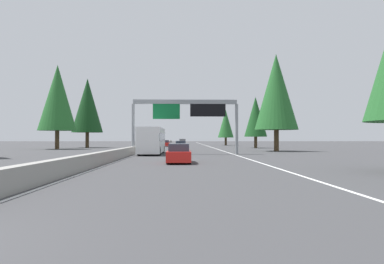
{
  "coord_description": "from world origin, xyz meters",
  "views": [
    {
      "loc": [
        -5.61,
        -5.63,
        1.88
      ],
      "look_at": [
        45.94,
        -6.93,
        2.8
      ],
      "focal_mm": 33.04,
      "sensor_mm": 36.0,
      "label": 1
    }
  ],
  "objects_px": {
    "minivan_near_center": "(183,141)",
    "conifer_right_near": "(276,92)",
    "sedan_mid_center": "(166,144)",
    "conifer_right_mid": "(256,117)",
    "conifer_right_far": "(226,124)",
    "sedan_mid_left": "(181,146)",
    "conifer_left_mid": "(87,105)",
    "sedan_distant_b": "(179,154)",
    "sign_gantry_overhead": "(187,111)",
    "conifer_left_near": "(57,98)",
    "bus_near_right": "(152,140)"
  },
  "relations": [
    {
      "from": "minivan_near_center",
      "to": "conifer_right_near",
      "type": "distance_m",
      "value": 65.39
    },
    {
      "from": "sedan_mid_center",
      "to": "conifer_right_mid",
      "type": "distance_m",
      "value": 21.96
    },
    {
      "from": "conifer_right_far",
      "to": "sedan_mid_left",
      "type": "bearing_deg",
      "value": 162.65
    },
    {
      "from": "conifer_left_mid",
      "to": "sedan_distant_b",
      "type": "bearing_deg",
      "value": -156.9
    },
    {
      "from": "sign_gantry_overhead",
      "to": "sedan_mid_left",
      "type": "distance_m",
      "value": 14.59
    },
    {
      "from": "sedan_mid_center",
      "to": "conifer_right_far",
      "type": "relative_size",
      "value": 0.46
    },
    {
      "from": "sedan_mid_left",
      "to": "conifer_right_mid",
      "type": "bearing_deg",
      "value": -49.38
    },
    {
      "from": "sedan_mid_center",
      "to": "conifer_left_near",
      "type": "xyz_separation_m",
      "value": [
        -17.78,
        17.89,
        8.25
      ]
    },
    {
      "from": "conifer_right_mid",
      "to": "conifer_left_mid",
      "type": "xyz_separation_m",
      "value": [
        3.19,
        33.36,
        2.42
      ]
    },
    {
      "from": "sedan_mid_center",
      "to": "conifer_right_near",
      "type": "bearing_deg",
      "value": -148.35
    },
    {
      "from": "bus_near_right",
      "to": "conifer_left_mid",
      "type": "relative_size",
      "value": 0.83
    },
    {
      "from": "sedan_distant_b",
      "to": "conifer_left_mid",
      "type": "distance_m",
      "value": 48.92
    },
    {
      "from": "conifer_right_far",
      "to": "sign_gantry_overhead",
      "type": "bearing_deg",
      "value": 168.01
    },
    {
      "from": "minivan_near_center",
      "to": "conifer_left_mid",
      "type": "height_order",
      "value": "conifer_left_mid"
    },
    {
      "from": "minivan_near_center",
      "to": "sedan_mid_left",
      "type": "height_order",
      "value": "minivan_near_center"
    },
    {
      "from": "sign_gantry_overhead",
      "to": "conifer_right_mid",
      "type": "xyz_separation_m",
      "value": [
        26.28,
        -13.68,
        0.91
      ]
    },
    {
      "from": "sign_gantry_overhead",
      "to": "conifer_right_far",
      "type": "relative_size",
      "value": 1.34
    },
    {
      "from": "sedan_distant_b",
      "to": "conifer_right_mid",
      "type": "bearing_deg",
      "value": -19.26
    },
    {
      "from": "minivan_near_center",
      "to": "conifer_left_mid",
      "type": "xyz_separation_m",
      "value": [
        -43.12,
        19.07,
        7.53
      ]
    },
    {
      "from": "conifer_right_mid",
      "to": "bus_near_right",
      "type": "bearing_deg",
      "value": 145.04
    },
    {
      "from": "conifer_right_near",
      "to": "conifer_left_mid",
      "type": "bearing_deg",
      "value": 58.24
    },
    {
      "from": "bus_near_right",
      "to": "conifer_left_near",
      "type": "xyz_separation_m",
      "value": [
        19.02,
        18.11,
        7.22
      ]
    },
    {
      "from": "sedan_mid_center",
      "to": "conifer_left_mid",
      "type": "xyz_separation_m",
      "value": [
        -8.12,
        15.31,
        7.79
      ]
    },
    {
      "from": "bus_near_right",
      "to": "sedan_mid_left",
      "type": "relative_size",
      "value": 2.61
    },
    {
      "from": "sedan_distant_b",
      "to": "conifer_right_far",
      "type": "height_order",
      "value": "conifer_right_far"
    },
    {
      "from": "sign_gantry_overhead",
      "to": "sedan_distant_b",
      "type": "height_order",
      "value": "sign_gantry_overhead"
    },
    {
      "from": "sedan_distant_b",
      "to": "sedan_mid_center",
      "type": "relative_size",
      "value": 1.0
    },
    {
      "from": "sedan_distant_b",
      "to": "conifer_left_near",
      "type": "distance_m",
      "value": 41.71
    },
    {
      "from": "conifer_right_near",
      "to": "conifer_left_near",
      "type": "height_order",
      "value": "conifer_left_near"
    },
    {
      "from": "sedan_mid_left",
      "to": "conifer_left_mid",
      "type": "relative_size",
      "value": 0.32
    },
    {
      "from": "sedan_distant_b",
      "to": "bus_near_right",
      "type": "distance_m",
      "value": 16.15
    },
    {
      "from": "conifer_right_mid",
      "to": "conifer_left_near",
      "type": "height_order",
      "value": "conifer_left_near"
    },
    {
      "from": "sign_gantry_overhead",
      "to": "conifer_right_near",
      "type": "height_order",
      "value": "conifer_right_near"
    },
    {
      "from": "sedan_mid_center",
      "to": "sign_gantry_overhead",
      "type": "bearing_deg",
      "value": -173.38
    },
    {
      "from": "sedan_mid_left",
      "to": "conifer_right_near",
      "type": "bearing_deg",
      "value": -108.76
    },
    {
      "from": "sedan_mid_center",
      "to": "minivan_near_center",
      "type": "bearing_deg",
      "value": -6.12
    },
    {
      "from": "sedan_mid_left",
      "to": "bus_near_right",
      "type": "bearing_deg",
      "value": 165.61
    },
    {
      "from": "bus_near_right",
      "to": "sedan_mid_left",
      "type": "distance_m",
      "value": 13.54
    },
    {
      "from": "sedan_mid_center",
      "to": "conifer_left_mid",
      "type": "distance_m",
      "value": 19.0
    },
    {
      "from": "bus_near_right",
      "to": "conifer_left_near",
      "type": "bearing_deg",
      "value": 43.6
    },
    {
      "from": "sedan_mid_center",
      "to": "conifer_left_near",
      "type": "bearing_deg",
      "value": 134.82
    },
    {
      "from": "conifer_right_mid",
      "to": "sign_gantry_overhead",
      "type": "bearing_deg",
      "value": 152.5
    },
    {
      "from": "sedan_mid_center",
      "to": "minivan_near_center",
      "type": "distance_m",
      "value": 35.21
    },
    {
      "from": "conifer_right_mid",
      "to": "conifer_left_near",
      "type": "distance_m",
      "value": 36.62
    },
    {
      "from": "minivan_near_center",
      "to": "conifer_right_near",
      "type": "bearing_deg",
      "value": -167.75
    },
    {
      "from": "conifer_right_near",
      "to": "conifer_right_mid",
      "type": "distance_m",
      "value": 17.35
    },
    {
      "from": "sedan_mid_center",
      "to": "conifer_left_near",
      "type": "distance_m",
      "value": 26.53
    },
    {
      "from": "bus_near_right",
      "to": "conifer_right_far",
      "type": "relative_size",
      "value": 1.22
    },
    {
      "from": "bus_near_right",
      "to": "sedan_mid_center",
      "type": "bearing_deg",
      "value": 0.35
    },
    {
      "from": "conifer_right_near",
      "to": "conifer_left_near",
      "type": "relative_size",
      "value": 0.97
    }
  ]
}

